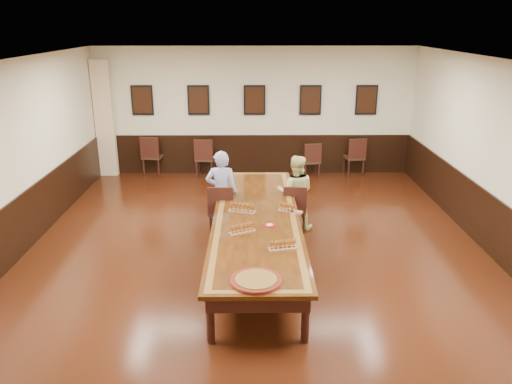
{
  "coord_description": "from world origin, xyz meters",
  "views": [
    {
      "loc": [
        -0.07,
        -7.56,
        3.78
      ],
      "look_at": [
        0.0,
        0.5,
        1.0
      ],
      "focal_mm": 35.0,
      "sensor_mm": 36.0,
      "label": 1
    }
  ],
  "objects_px": {
    "chair_woman": "(295,207)",
    "person_man": "(222,192)",
    "chair_man": "(222,209)",
    "spare_chair_a": "(153,155)",
    "conference_table": "(256,224)",
    "person_woman": "(295,193)",
    "spare_chair_d": "(354,156)",
    "carved_platter": "(256,280)",
    "spare_chair_c": "(311,160)",
    "spare_chair_b": "(205,157)"
  },
  "relations": [
    {
      "from": "spare_chair_d",
      "to": "conference_table",
      "type": "bearing_deg",
      "value": 54.19
    },
    {
      "from": "spare_chair_c",
      "to": "chair_man",
      "type": "bearing_deg",
      "value": 52.85
    },
    {
      "from": "chair_woman",
      "to": "spare_chair_b",
      "type": "xyz_separation_m",
      "value": [
        -1.99,
        3.49,
        0.04
      ]
    },
    {
      "from": "spare_chair_d",
      "to": "carved_platter",
      "type": "relative_size",
      "value": 1.39
    },
    {
      "from": "chair_woman",
      "to": "spare_chair_a",
      "type": "xyz_separation_m",
      "value": [
        -3.35,
        3.66,
        0.05
      ]
    },
    {
      "from": "spare_chair_d",
      "to": "carved_platter",
      "type": "xyz_separation_m",
      "value": [
        -2.58,
        -6.95,
        0.28
      ]
    },
    {
      "from": "conference_table",
      "to": "spare_chair_d",
      "type": "bearing_deg",
      "value": 61.92
    },
    {
      "from": "chair_man",
      "to": "person_man",
      "type": "bearing_deg",
      "value": -90.0
    },
    {
      "from": "carved_platter",
      "to": "spare_chair_d",
      "type": "bearing_deg",
      "value": 69.66
    },
    {
      "from": "spare_chair_b",
      "to": "carved_platter",
      "type": "relative_size",
      "value": 1.41
    },
    {
      "from": "chair_man",
      "to": "person_man",
      "type": "xyz_separation_m",
      "value": [
        0.0,
        0.11,
        0.29
      ]
    },
    {
      "from": "person_woman",
      "to": "spare_chair_d",
      "type": "bearing_deg",
      "value": -111.09
    },
    {
      "from": "chair_man",
      "to": "carved_platter",
      "type": "relative_size",
      "value": 1.39
    },
    {
      "from": "person_man",
      "to": "person_woman",
      "type": "relative_size",
      "value": 1.1
    },
    {
      "from": "spare_chair_b",
      "to": "spare_chair_c",
      "type": "distance_m",
      "value": 2.67
    },
    {
      "from": "spare_chair_d",
      "to": "spare_chair_a",
      "type": "bearing_deg",
      "value": -8.38
    },
    {
      "from": "spare_chair_a",
      "to": "person_man",
      "type": "height_order",
      "value": "person_man"
    },
    {
      "from": "spare_chair_a",
      "to": "conference_table",
      "type": "relative_size",
      "value": 0.2
    },
    {
      "from": "spare_chair_a",
      "to": "spare_chair_c",
      "type": "bearing_deg",
      "value": -177.22
    },
    {
      "from": "spare_chair_a",
      "to": "person_woman",
      "type": "relative_size",
      "value": 0.71
    },
    {
      "from": "conference_table",
      "to": "person_man",
      "type": "bearing_deg",
      "value": 119.77
    },
    {
      "from": "chair_man",
      "to": "spare_chair_d",
      "type": "bearing_deg",
      "value": -128.64
    },
    {
      "from": "spare_chair_c",
      "to": "chair_woman",
      "type": "bearing_deg",
      "value": 71.36
    },
    {
      "from": "conference_table",
      "to": "person_woman",
      "type": "bearing_deg",
      "value": 59.76
    },
    {
      "from": "person_man",
      "to": "conference_table",
      "type": "bearing_deg",
      "value": 121.11
    },
    {
      "from": "spare_chair_a",
      "to": "conference_table",
      "type": "bearing_deg",
      "value": 125.35
    },
    {
      "from": "person_woman",
      "to": "conference_table",
      "type": "xyz_separation_m",
      "value": [
        -0.75,
        -1.28,
        -0.11
      ]
    },
    {
      "from": "person_woman",
      "to": "spare_chair_c",
      "type": "bearing_deg",
      "value": -95.36
    },
    {
      "from": "spare_chair_a",
      "to": "conference_table",
      "type": "distance_m",
      "value": 5.5
    },
    {
      "from": "person_woman",
      "to": "conference_table",
      "type": "bearing_deg",
      "value": 65.93
    },
    {
      "from": "spare_chair_c",
      "to": "spare_chair_d",
      "type": "xyz_separation_m",
      "value": [
        1.14,
        0.24,
        0.03
      ]
    },
    {
      "from": "spare_chair_d",
      "to": "person_woman",
      "type": "height_order",
      "value": "person_woman"
    },
    {
      "from": "chair_woman",
      "to": "spare_chair_d",
      "type": "distance_m",
      "value": 4.03
    },
    {
      "from": "chair_man",
      "to": "conference_table",
      "type": "relative_size",
      "value": 0.2
    },
    {
      "from": "spare_chair_a",
      "to": "person_man",
      "type": "distance_m",
      "value": 4.25
    },
    {
      "from": "chair_man",
      "to": "person_woman",
      "type": "relative_size",
      "value": 0.69
    },
    {
      "from": "person_man",
      "to": "carved_platter",
      "type": "distance_m",
      "value": 3.32
    },
    {
      "from": "spare_chair_b",
      "to": "person_man",
      "type": "distance_m",
      "value": 3.65
    },
    {
      "from": "chair_woman",
      "to": "person_man",
      "type": "xyz_separation_m",
      "value": [
        -1.36,
        -0.09,
        0.33
      ]
    },
    {
      "from": "chair_man",
      "to": "spare_chair_d",
      "type": "distance_m",
      "value": 4.95
    },
    {
      "from": "person_woman",
      "to": "carved_platter",
      "type": "distance_m",
      "value": 3.53
    },
    {
      "from": "chair_woman",
      "to": "person_man",
      "type": "height_order",
      "value": "person_man"
    },
    {
      "from": "chair_man",
      "to": "spare_chair_d",
      "type": "relative_size",
      "value": 1.01
    },
    {
      "from": "chair_man",
      "to": "spare_chair_a",
      "type": "height_order",
      "value": "spare_chair_a"
    },
    {
      "from": "chair_man",
      "to": "carved_platter",
      "type": "xyz_separation_m",
      "value": [
        0.61,
        -3.15,
        0.28
      ]
    },
    {
      "from": "spare_chair_d",
      "to": "person_woman",
      "type": "distance_m",
      "value": 3.95
    },
    {
      "from": "spare_chair_b",
      "to": "person_man",
      "type": "relative_size",
      "value": 0.63
    },
    {
      "from": "spare_chair_c",
      "to": "carved_platter",
      "type": "height_order",
      "value": "spare_chair_c"
    },
    {
      "from": "spare_chair_b",
      "to": "conference_table",
      "type": "distance_m",
      "value": 4.84
    },
    {
      "from": "chair_man",
      "to": "spare_chair_d",
      "type": "xyz_separation_m",
      "value": [
        3.18,
        3.79,
        -0.0
      ]
    }
  ]
}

